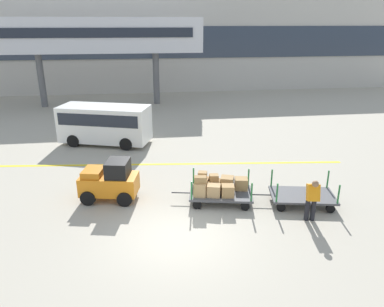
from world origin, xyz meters
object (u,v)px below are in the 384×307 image
baggage_cart_lead (218,188)px  shuttle_van (105,122)px  baggage_handler (312,198)px  baggage_tug (110,181)px  baggage_cart_middle (302,196)px

baggage_cart_lead → shuttle_van: 9.05m
baggage_cart_lead → baggage_handler: baggage_handler is taller
baggage_tug → baggage_cart_middle: baggage_tug is taller
baggage_tug → shuttle_van: bearing=96.1°
baggage_cart_lead → shuttle_van: bearing=121.6°
baggage_tug → baggage_cart_middle: 7.17m
baggage_tug → baggage_cart_middle: bearing=-11.2°
baggage_cart_middle → baggage_cart_lead: bearing=168.0°
baggage_cart_lead → baggage_cart_middle: 3.10m
baggage_tug → baggage_cart_middle: (7.02, -1.39, -0.41)m
baggage_tug → baggage_handler: 7.27m
baggage_handler → baggage_cart_lead: bearing=146.6°
baggage_cart_middle → shuttle_van: 11.42m
baggage_cart_lead → baggage_handler: bearing=-33.4°
shuttle_van → baggage_cart_middle: bearing=-47.0°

